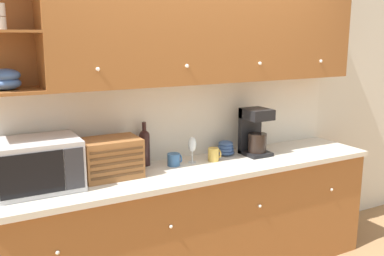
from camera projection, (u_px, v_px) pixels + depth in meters
wall_back at (178, 110)px, 3.42m from camera, size 5.36×0.06×2.60m
counter_unit at (197, 223)px, 3.32m from camera, size 2.98×0.61×0.92m
backsplash_panel at (180, 120)px, 3.40m from camera, size 2.96×0.01×0.62m
upper_cabinets at (209, 31)px, 3.20m from camera, size 2.96×0.34×0.77m
microwave at (37, 165)px, 2.70m from camera, size 0.53×0.41×0.32m
bread_box at (111, 158)px, 2.95m from camera, size 0.39×0.29×0.27m
wine_bottle at (145, 146)px, 3.21m from camera, size 0.08×0.08×0.33m
mug_blue_second at (174, 160)px, 3.22m from camera, size 0.11×0.10×0.09m
wine_glass at (192, 145)px, 3.28m from camera, size 0.06×0.06×0.20m
mug at (214, 154)px, 3.34m from camera, size 0.10×0.09×0.10m
bowl_stack_on_counter at (226, 148)px, 3.52m from camera, size 0.15×0.15×0.12m
coffee_maker at (255, 131)px, 3.51m from camera, size 0.20×0.23×0.38m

